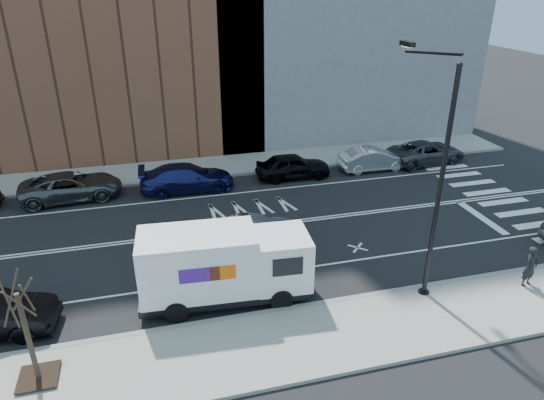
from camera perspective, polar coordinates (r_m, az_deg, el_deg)
ground at (r=24.33m, az=-6.24°, el=-3.62°), size 120.00×120.00×0.00m
sidewalk_near at (r=17.15m, az=-1.37°, el=-17.11°), size 44.00×3.60×0.15m
sidewalk_far at (r=32.26m, az=-8.73°, el=3.74°), size 44.00×3.60×0.15m
curb_near at (r=18.49m, az=-2.72°, el=-13.47°), size 44.00×0.25×0.17m
curb_far at (r=30.59m, az=-8.33°, el=2.59°), size 44.00×0.25×0.17m
crosswalk at (r=30.65m, az=24.74°, el=0.34°), size 3.00×14.00×0.01m
road_markings at (r=24.32m, az=-6.24°, el=-3.62°), size 40.00×8.60×0.01m
streetlight at (r=18.55m, az=18.56°, el=3.13°), size 0.44×4.02×9.34m
street_tree at (r=16.83m, az=-26.55°, el=-15.10°), size 1.20×1.20×3.75m
fedex_van at (r=18.66m, az=-5.72°, el=-7.57°), size 6.68×2.70×2.99m
far_parked_c at (r=29.56m, az=-22.55°, el=1.48°), size 5.66×2.96×1.52m
far_parked_d at (r=28.88m, az=-9.98°, el=2.61°), size 5.48×2.32×1.58m
far_parked_e at (r=30.27m, az=2.47°, el=4.02°), size 4.64×1.94×1.57m
far_parked_f at (r=32.24m, az=11.83°, el=4.75°), size 4.50×1.57×1.48m
far_parked_g at (r=34.43m, az=17.71°, el=5.38°), size 5.58×3.00×1.49m
driving_sedan at (r=22.68m, az=-2.18°, el=-3.74°), size 4.22×1.57×1.38m
pedestrian at (r=22.04m, az=28.14°, el=-6.92°), size 0.72×0.57×1.73m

